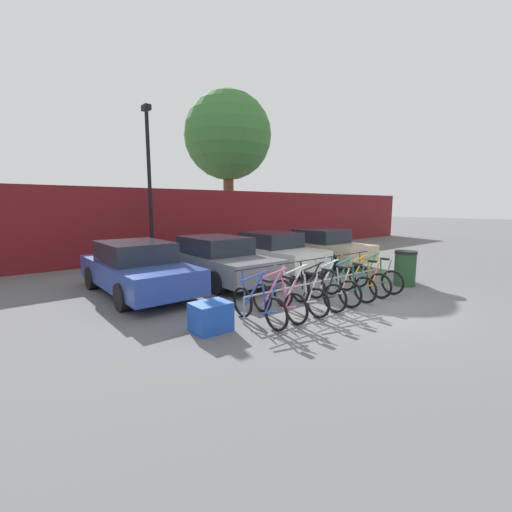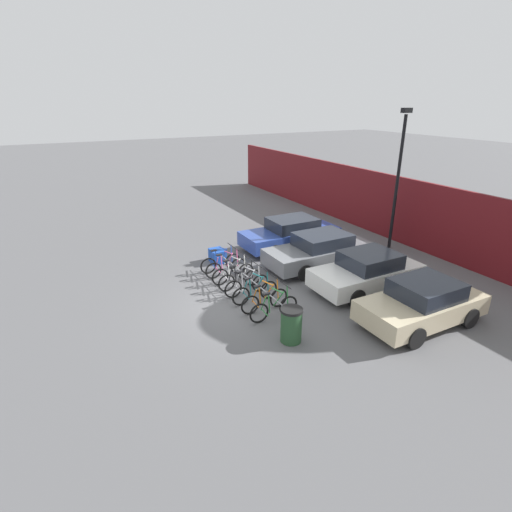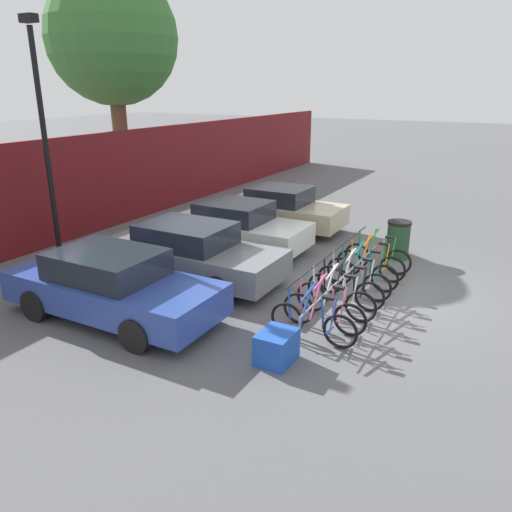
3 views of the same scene
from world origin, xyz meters
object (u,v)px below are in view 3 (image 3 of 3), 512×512
bicycle_silver (354,281)px  car_grey (190,252)px  bicycle_orange (370,264)px  trash_bin (398,240)px  bicycle_black (345,290)px  bicycle_green (377,257)px  car_beige (282,209)px  bicycle_pink (324,312)px  tree_behind_hoarding (112,39)px  car_white (237,227)px  bicycle_white (336,299)px  cargo_crate (276,347)px  lamp_post (44,130)px  bike_rack (344,278)px  bicycle_teal (362,273)px  bicycle_blue (313,323)px  car_blue (112,285)px

bicycle_silver → car_grey: size_ratio=0.38×
bicycle_orange → trash_bin: bearing=-6.3°
bicycle_black → bicycle_silver: (0.55, 0.00, 0.00)m
car_grey → bicycle_green: bearing=-53.9°
car_grey → car_beige: (5.07, 0.04, -0.00)m
bicycle_pink → car_grey: size_ratio=0.38×
car_beige → trash_bin: bearing=-104.5°
trash_bin → tree_behind_hoarding: tree_behind_hoarding is taller
bicycle_orange → car_white: 4.00m
bicycle_orange → bicycle_green: 0.60m
bicycle_white → trash_bin: (4.29, -0.19, 0.14)m
bicycle_black → trash_bin: size_ratio=1.66×
bicycle_pink → tree_behind_hoarding: (6.25, 10.77, 5.65)m
bicycle_white → car_beige: car_beige is taller
car_grey → cargo_crate: car_grey is taller
car_beige → lamp_post: bearing=142.3°
bicycle_green → bicycle_pink: bearing=-177.0°
tree_behind_hoarding → car_beige: bearing=-92.3°
bicycle_orange → bicycle_black: bearing=179.6°
trash_bin → car_white: bearing=110.2°
bike_rack → bicycle_pink: size_ratio=2.77×
bicycle_white → bicycle_silver: (1.13, 0.00, 0.00)m
bicycle_teal → tree_behind_hoarding: 12.76m
bicycle_black → bicycle_orange: same height
bicycle_orange → car_grey: car_grey is taller
bike_rack → bicycle_blue: (-2.10, -0.15, -0.12)m
car_beige → tree_behind_hoarding: 8.78m
car_blue → cargo_crate: 3.67m
bike_rack → lamp_post: bearing=97.0°
trash_bin → bicycle_white: bearing=177.4°
trash_bin → car_beige: bearing=75.5°
bicycle_teal → bicycle_black: bearing=-177.8°
bicycle_teal → car_beige: bearing=49.0°
bicycle_blue → car_white: car_white is taller
bicycle_black → car_white: bearing=61.9°
bicycle_silver → bicycle_teal: 0.61m
bicycle_green → car_blue: car_blue is taller
bike_rack → bicycle_silver: size_ratio=2.77×
bicycle_orange → bicycle_green: size_ratio=1.00×
bicycle_blue → cargo_crate: 0.99m
car_beige → tree_behind_hoarding: (0.27, 6.96, 5.34)m
bicycle_blue → car_blue: car_blue is taller
bicycle_silver → car_blue: (-3.31, 3.91, 0.31)m
bicycle_pink → bicycle_orange: same height
car_beige → bicycle_silver: bearing=-137.7°
bicycle_black → lamp_post: (-0.63, 7.97, 3.02)m
trash_bin → bicycle_silver: bearing=176.5°
car_blue → bicycle_white: bearing=-60.8°
car_beige → car_grey: bearing=-179.6°
bicycle_orange → car_white: bearing=84.6°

